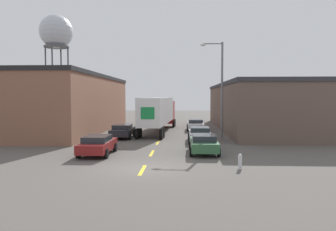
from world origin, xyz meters
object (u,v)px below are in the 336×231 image
Objects in this scene: parked_car_left_near at (98,144)px; parked_car_right_near at (204,143)px; water_tower at (56,33)px; semi_truck at (159,111)px; parked_car_right_far at (195,124)px; parked_car_left_far at (123,131)px; street_lamp at (220,85)px; fire_hydrant at (240,161)px; parked_car_right_mid at (200,134)px.

parked_car_left_near and parked_car_right_near have the same top height.
semi_truck is at bearing -47.78° from water_tower.
parked_car_right_far is 1.00× the size of parked_car_left_far.
street_lamp is at bearing -77.01° from parked_car_right_far.
water_tower reaches higher than parked_car_right_far.
semi_truck reaches higher than parked_car_right_far.
street_lamp reaches higher than semi_truck.
parked_car_right_near is (7.50, -8.49, 0.00)m from parked_car_left_far.
parked_car_right_far is at bearing 45.23° from parked_car_left_far.
parked_car_right_far is 21.27m from fire_hydrant.
parked_car_right_far is at bearing 66.23° from parked_car_left_near.
parked_car_left_near is 1.00× the size of parked_car_left_far.
parked_car_right_near is 48.09m from water_tower.
parked_car_left_far is 1.00× the size of parked_car_right_mid.
parked_car_right_far is at bearing 102.99° from street_lamp.
semi_truck reaches higher than parked_car_left_near.
semi_truck is at bearing -159.75° from parked_car_right_far.
parked_car_right_far is at bearing 90.00° from parked_car_right_near.
parked_car_right_near is at bearing -90.00° from parked_car_right_far.
parked_car_right_far is (4.31, 1.59, -1.68)m from semi_truck.
parked_car_left_far is (-7.50, -7.56, 0.00)m from parked_car_right_far.
street_lamp is at bearing -43.99° from semi_truck.
parked_car_right_far is 16.05m from parked_car_right_near.
fire_hydrant is (9.23, -4.16, -0.30)m from parked_car_left_near.
fire_hydrant is (1.73, -21.20, -0.30)m from parked_car_right_far.
parked_car_right_mid is 0.49× the size of street_lamp.
street_lamp is (6.26, -6.88, 2.82)m from semi_truck.
street_lamp is 13.61m from fire_hydrant.
semi_truck is 6.98m from parked_car_left_far.
fire_hydrant is at bearing -81.15° from parked_car_right_mid.
parked_car_right_mid is at bearing -140.01° from street_lamp.
parked_car_left_near and parked_car_right_mid have the same top height.
street_lamp is at bearing 75.56° from parked_car_right_near.
parked_car_right_near is at bearing -56.02° from water_tower.
semi_truck is 18.19× the size of fire_hydrant.
parked_car_left_far is at bearing -134.77° from parked_car_right_far.
parked_car_right_near is at bearing -104.44° from street_lamp.
semi_truck is 3.48× the size of parked_car_left_near.
fire_hydrant is (1.73, -11.09, -0.30)m from parked_car_right_mid.
parked_car_left_near is at bearing -113.77° from parked_car_right_far.
parked_car_right_mid is 5.17m from street_lamp.
fire_hydrant is (-0.23, -12.73, -4.80)m from street_lamp.
parked_car_left_near is 1.00× the size of parked_car_right_near.
semi_truck is at bearing 106.59° from parked_car_right_near.
street_lamp reaches higher than parked_car_right_near.
water_tower is (-17.96, 38.76, 15.40)m from parked_car_left_near.
street_lamp is at bearing 42.19° from parked_car_left_near.
parked_car_left_far is at bearing -114.44° from semi_truck.
parked_car_left_near is at bearing -65.14° from water_tower.
semi_truck is 34.34m from water_tower.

